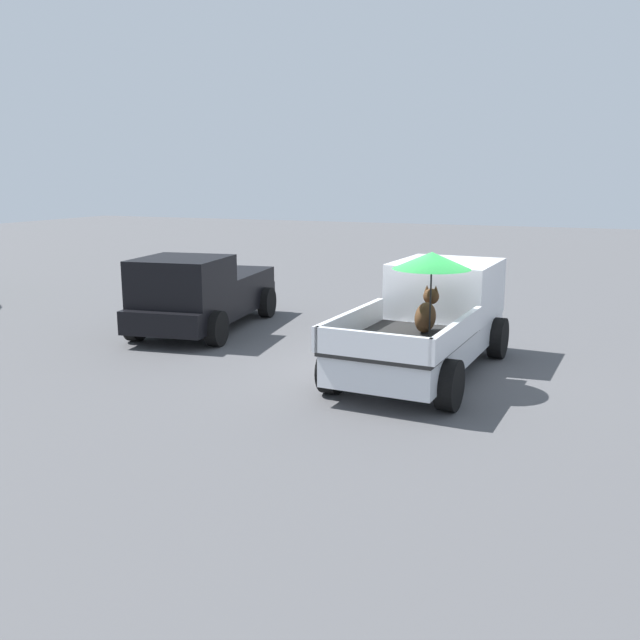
% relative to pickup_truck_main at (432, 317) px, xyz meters
% --- Properties ---
extents(ground_plane, '(80.00, 80.00, 0.00)m').
position_rel_pickup_truck_main_xyz_m(ground_plane, '(-0.45, 0.04, -0.98)').
color(ground_plane, '#4C4C4F').
extents(pickup_truck_main, '(5.16, 2.50, 2.30)m').
position_rel_pickup_truck_main_xyz_m(pickup_truck_main, '(0.00, 0.00, 0.00)').
color(pickup_truck_main, black).
rests_on(pickup_truck_main, ground).
extents(pickup_truck_red, '(4.99, 2.66, 1.80)m').
position_rel_pickup_truck_main_xyz_m(pickup_truck_red, '(1.19, 5.69, -0.10)').
color(pickup_truck_red, black).
rests_on(pickup_truck_red, ground).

